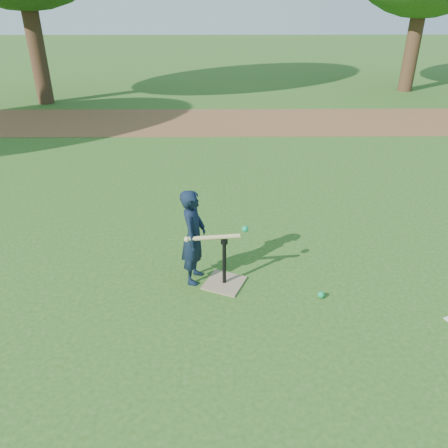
{
  "coord_description": "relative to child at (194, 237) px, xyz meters",
  "views": [
    {
      "loc": [
        -0.36,
        -4.53,
        3.04
      ],
      "look_at": [
        -0.31,
        0.08,
        0.65
      ],
      "focal_mm": 35.0,
      "sensor_mm": 36.0,
      "label": 1
    }
  ],
  "objects": [
    {
      "name": "swing_action",
      "position": [
        0.28,
        -0.11,
        0.07
      ],
      "size": [
        0.73,
        0.22,
        0.12
      ],
      "color": "tan",
      "rests_on": "ground"
    },
    {
      "name": "child",
      "position": [
        0.0,
        0.0,
        0.0
      ],
      "size": [
        0.35,
        0.47,
        1.17
      ],
      "primitive_type": "imported",
      "rotation": [
        0.0,
        0.0,
        1.4
      ],
      "color": "black",
      "rests_on": "ground"
    },
    {
      "name": "dirt_strip",
      "position": [
        0.66,
        7.61,
        -0.58
      ],
      "size": [
        24.0,
        3.0,
        0.01
      ],
      "primitive_type": "cube",
      "color": "brown",
      "rests_on": "ground"
    },
    {
      "name": "wiffle_ball_ground",
      "position": [
        1.45,
        -0.39,
        -0.54
      ],
      "size": [
        0.08,
        0.08,
        0.08
      ],
      "primitive_type": "sphere",
      "color": "#0D944F",
      "rests_on": "ground"
    },
    {
      "name": "ground",
      "position": [
        0.66,
        0.11,
        -0.58
      ],
      "size": [
        80.0,
        80.0,
        0.0
      ],
      "primitive_type": "plane",
      "color": "#285116",
      "rests_on": "ground"
    },
    {
      "name": "batting_tee",
      "position": [
        0.35,
        -0.11,
        -0.47
      ],
      "size": [
        0.56,
        0.56,
        0.61
      ],
      "color": "#907B5B",
      "rests_on": "ground"
    }
  ]
}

